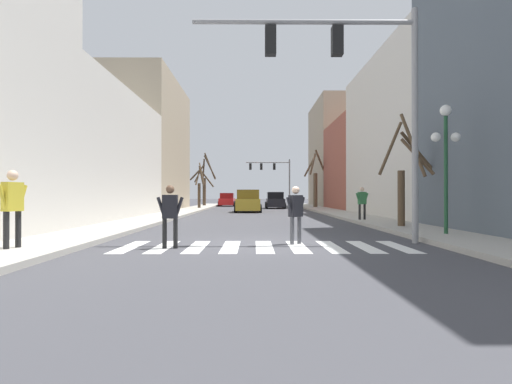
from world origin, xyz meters
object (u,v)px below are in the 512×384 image
(car_parked_right_far, at_px, (275,201))
(street_tree_right_near, at_px, (200,187))
(pedestrian_crossing_street, at_px, (296,210))
(street_tree_left_mid, at_px, (315,182))
(pedestrian_on_right_sidewalk, at_px, (362,200))
(car_parked_right_mid, at_px, (227,200))
(street_tree_left_near, at_px, (405,176))
(pedestrian_on_left_sidewalk, at_px, (12,202))
(street_lamp_right_corner, at_px, (446,142))
(pedestrian_waiting_at_curb, at_px, (170,211))
(car_parked_left_far, at_px, (248,202))
(traffic_signal_near, at_px, (353,74))
(street_tree_left_far, at_px, (204,181))
(traffic_signal_far, at_px, (273,171))

(car_parked_right_far, relative_size, street_tree_right_near, 0.97)
(pedestrian_crossing_street, height_order, street_tree_left_mid, street_tree_left_mid)
(car_parked_right_far, relative_size, pedestrian_on_right_sidewalk, 2.57)
(car_parked_right_mid, relative_size, street_tree_left_near, 1.07)
(pedestrian_crossing_street, height_order, pedestrian_on_left_sidewalk, pedestrian_on_left_sidewalk)
(street_lamp_right_corner, height_order, pedestrian_waiting_at_curb, street_lamp_right_corner)
(car_parked_right_far, bearing_deg, car_parked_left_far, 162.86)
(car_parked_right_far, xyz_separation_m, street_tree_right_near, (-7.26, -2.58, 1.37))
(pedestrian_crossing_street, distance_m, street_tree_left_mid, 30.01)
(car_parked_left_far, height_order, car_parked_right_far, car_parked_left_far)
(street_tree_left_mid, xyz_separation_m, street_tree_right_near, (-11.40, -2.73, -0.61))
(car_parked_left_far, distance_m, pedestrian_waiting_at_curb, 21.75)
(street_tree_right_near, bearing_deg, pedestrian_crossing_street, -76.85)
(car_parked_right_mid, height_order, street_tree_left_near, street_tree_left_near)
(car_parked_left_far, bearing_deg, street_tree_right_near, -142.12)
(car_parked_right_far, distance_m, pedestrian_waiting_at_curb, 30.53)
(car_parked_left_far, bearing_deg, traffic_signal_near, 9.12)
(street_tree_left_far, bearing_deg, pedestrian_on_right_sidewalk, -67.48)
(street_tree_left_mid, bearing_deg, street_tree_right_near, -166.53)
(traffic_signal_near, relative_size, car_parked_right_mid, 1.41)
(street_lamp_right_corner, distance_m, street_tree_left_mid, 28.03)
(street_tree_left_far, xyz_separation_m, street_tree_right_near, (0.75, -9.10, -0.83))
(pedestrian_crossing_street, xyz_separation_m, street_tree_left_far, (-7.01, 35.88, 2.00))
(car_parked_right_far, bearing_deg, traffic_signal_near, -178.67)
(car_parked_right_mid, bearing_deg, traffic_signal_far, -63.60)
(pedestrian_on_right_sidewalk, bearing_deg, car_parked_right_far, 83.28)
(street_tree_left_far, bearing_deg, pedestrian_waiting_at_curb, -84.34)
(street_tree_left_near, bearing_deg, street_tree_right_near, 116.62)
(pedestrian_waiting_at_curb, bearing_deg, car_parked_right_far, 79.89)
(traffic_signal_near, distance_m, street_tree_left_far, 36.76)
(traffic_signal_far, bearing_deg, street_tree_left_mid, -70.90)
(car_parked_right_mid, height_order, pedestrian_on_right_sidewalk, pedestrian_on_right_sidewalk)
(car_parked_right_mid, relative_size, pedestrian_on_left_sidewalk, 2.65)
(street_tree_left_mid, height_order, street_tree_left_far, street_tree_left_far)
(pedestrian_on_right_sidewalk, bearing_deg, traffic_signal_far, 79.55)
(car_parked_right_mid, bearing_deg, street_tree_right_near, 170.34)
(pedestrian_waiting_at_curb, relative_size, street_tree_left_far, 0.27)
(car_parked_right_mid, xyz_separation_m, pedestrian_on_right_sidewalk, (8.68, -28.84, 0.37))
(car_parked_right_far, bearing_deg, pedestrian_crossing_street, 178.03)
(car_parked_left_far, xyz_separation_m, street_tree_left_near, (6.49, -16.23, 1.32))
(pedestrian_waiting_at_curb, distance_m, pedestrian_on_left_sidewalk, 3.62)
(traffic_signal_far, bearing_deg, pedestrian_on_left_sidewalk, -100.95)
(car_parked_right_mid, distance_m, street_tree_left_near, 34.28)
(pedestrian_on_right_sidewalk, bearing_deg, street_lamp_right_corner, -99.97)
(traffic_signal_far, distance_m, street_tree_left_mid, 11.67)
(traffic_signal_near, xyz_separation_m, pedestrian_on_right_sidewalk, (2.57, 8.49, -3.78))
(car_parked_right_far, height_order, pedestrian_on_left_sidewalk, pedestrian_on_left_sidewalk)
(street_tree_left_near, bearing_deg, street_tree_left_mid, 89.35)
(street_tree_left_near, bearing_deg, traffic_signal_near, -126.05)
(pedestrian_waiting_at_curb, xyz_separation_m, street_tree_left_far, (-3.64, 36.74, 2.00))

